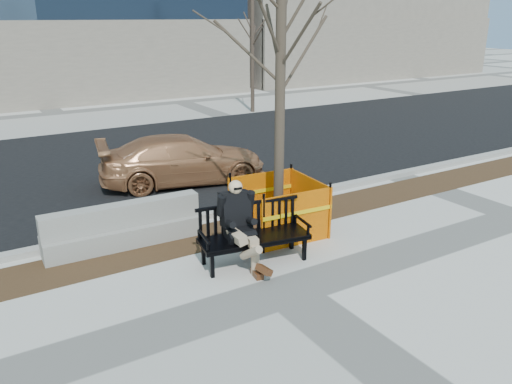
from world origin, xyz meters
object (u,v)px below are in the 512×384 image
bench (254,262)px  jersey_barrier_left (125,245)px  sedan (184,182)px  seated_man (239,263)px  tree_fence (278,232)px

bench → jersey_barrier_left: size_ratio=0.67×
sedan → jersey_barrier_left: sedan is taller
bench → jersey_barrier_left: 2.61m
jersey_barrier_left → bench: bearing=-45.6°
bench → jersey_barrier_left: (-1.77, 1.92, 0.00)m
seated_man → sedan: size_ratio=0.36×
tree_fence → jersey_barrier_left: size_ratio=1.95×
seated_man → sedan: 5.01m
bench → jersey_barrier_left: bench is taller
sedan → seated_man: bearing=178.8°
bench → sedan: (0.82, 4.99, 0.00)m
tree_fence → sedan: tree_fence is taller
seated_man → bench: bearing=-10.8°
tree_fence → sedan: (-0.30, 4.07, 0.00)m
seated_man → tree_fence: 1.62m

